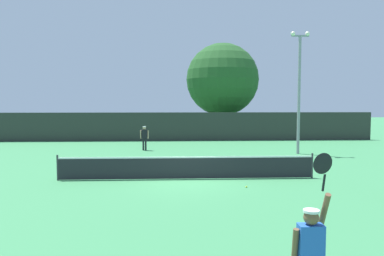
{
  "coord_description": "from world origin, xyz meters",
  "views": [
    {
      "loc": [
        -0.54,
        -15.69,
        3.29
      ],
      "look_at": [
        0.46,
        5.08,
        1.81
      ],
      "focal_mm": 35.04,
      "sensor_mm": 36.0,
      "label": 1
    }
  ],
  "objects": [
    {
      "name": "tennis_net",
      "position": [
        0.0,
        0.0,
        0.51
      ],
      "size": [
        10.88,
        0.08,
        1.07
      ],
      "color": "#232328",
      "rests_on": "ground"
    },
    {
      "name": "player_receiving",
      "position": [
        -2.54,
        9.52,
        0.99
      ],
      "size": [
        0.57,
        0.24,
        1.62
      ],
      "rotation": [
        0.0,
        0.0,
        3.14
      ],
      "color": "black",
      "rests_on": "ground"
    },
    {
      "name": "parked_car_mid",
      "position": [
        9.76,
        23.54,
        0.78
      ],
      "size": [
        2.49,
        4.43,
        1.69
      ],
      "rotation": [
        0.0,
        0.0,
        0.15
      ],
      "color": "white",
      "rests_on": "ground"
    },
    {
      "name": "large_tree",
      "position": [
        4.08,
        19.99,
        5.37
      ],
      "size": [
        6.86,
        6.86,
        8.81
      ],
      "color": "brown",
      "rests_on": "ground"
    },
    {
      "name": "perimeter_fence",
      "position": [
        0.0,
        15.61,
        1.19
      ],
      "size": [
        32.65,
        0.12,
        2.37
      ],
      "primitive_type": "cube",
      "color": "#2D332D",
      "rests_on": "ground"
    },
    {
      "name": "parked_car_near",
      "position": [
        1.64,
        20.98,
        0.78
      ],
      "size": [
        2.25,
        4.34,
        1.69
      ],
      "rotation": [
        0.0,
        0.0,
        -0.08
      ],
      "color": "white",
      "rests_on": "ground"
    },
    {
      "name": "player_serving",
      "position": [
        1.54,
        -10.23,
        1.1
      ],
      "size": [
        0.67,
        0.39,
        2.51
      ],
      "color": "blue",
      "rests_on": "ground"
    },
    {
      "name": "ground_plane",
      "position": [
        0.0,
        0.0,
        0.0
      ],
      "size": [
        120.0,
        120.0,
        0.0
      ],
      "primitive_type": "plane",
      "color": "#387F4C"
    },
    {
      "name": "light_pole",
      "position": [
        7.25,
        7.37,
        4.36
      ],
      "size": [
        1.18,
        0.28,
        7.6
      ],
      "color": "gray",
      "rests_on": "ground"
    },
    {
      "name": "tennis_ball",
      "position": [
        2.22,
        -1.7,
        0.03
      ],
      "size": [
        0.07,
        0.07,
        0.07
      ],
      "primitive_type": "sphere",
      "color": "#CCE033",
      "rests_on": "ground"
    }
  ]
}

